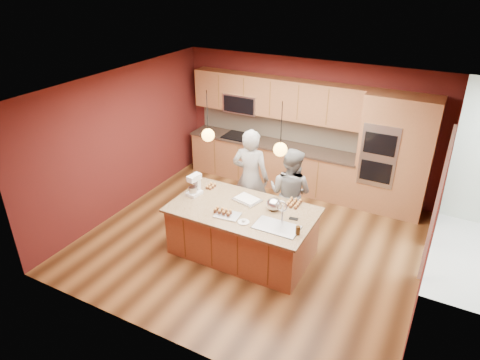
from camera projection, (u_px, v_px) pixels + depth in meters
The scene contains 24 objects.
floor at pixel (252, 240), 7.51m from camera, with size 5.50×5.50×0.00m, color #452813.
ceiling at pixel (255, 89), 6.28m from camera, with size 5.50×5.50×0.00m, color silver.
wall_back at pixel (307, 125), 8.86m from camera, with size 5.50×5.50×0.00m, color #541A18.
wall_front at pixel (158, 255), 4.93m from camera, with size 5.50×5.50×0.00m, color #541A18.
wall_left at pixel (123, 141), 8.05m from camera, with size 5.00×5.00×0.00m, color #541A18.
wall_right at pixel (437, 213), 5.75m from camera, with size 5.00×5.00×0.00m, color #541A18.
cabinet_run at pixel (271, 140), 9.12m from camera, with size 3.74×0.64×2.30m.
oven_column at pixel (395, 156), 7.94m from camera, with size 1.30×0.62×2.30m.
doorway_trim at pixel (437, 205), 6.52m from camera, with size 0.08×1.11×2.20m, color white, non-canonical shape.
pendant_left at pixel (208, 135), 6.54m from camera, with size 0.20×0.20×0.80m.
pendant_right at pixel (280, 149), 6.04m from camera, with size 0.20×0.20×0.80m.
island at pixel (243, 231), 7.00m from camera, with size 2.32×1.30×1.23m.
person_left at pixel (250, 178), 7.62m from camera, with size 0.67×0.44×1.85m, color black.
person_right at pixel (290, 193), 7.35m from camera, with size 0.80×0.62×1.64m, color slate.
stand_mixer at pixel (194, 186), 7.17m from camera, with size 0.23×0.29×0.36m.
sheet_cake at pixel (247, 200), 7.04m from camera, with size 0.49×0.41×0.05m.
cooling_rack at pixel (227, 215), 6.63m from camera, with size 0.38×0.27×0.02m, color #B4B6BB.
mixing_bowl at pixel (274, 204), 6.76m from camera, with size 0.24×0.24×0.20m, color silver.
plate at pixel (244, 222), 6.46m from camera, with size 0.18×0.18×0.01m, color white.
tumbler at pixel (298, 230), 6.15m from camera, with size 0.07×0.07×0.13m, color #38230C.
phone at pixel (294, 219), 6.54m from camera, with size 0.14×0.07×0.01m, color black.
cupcakes_left at pixel (211, 186), 7.44m from camera, with size 0.14×0.21×0.06m, color #C38540, non-canonical shape.
cupcakes_rack at pixel (223, 211), 6.66m from camera, with size 0.30×0.15×0.07m, color #C38540, non-canonical shape.
cupcakes_right at pixel (294, 203), 6.92m from camera, with size 0.22×0.29×0.07m, color #C38540, non-canonical shape.
Camera 1 is at (2.72, -5.58, 4.37)m, focal length 32.00 mm.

